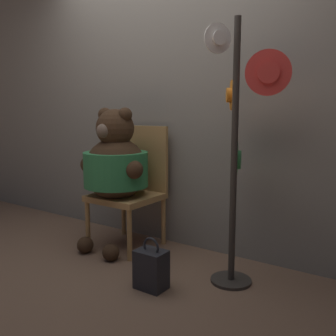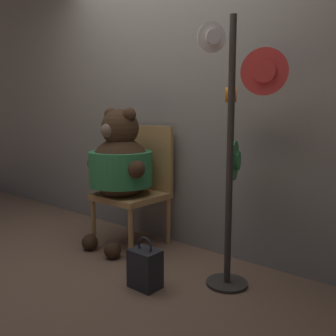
# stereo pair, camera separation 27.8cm
# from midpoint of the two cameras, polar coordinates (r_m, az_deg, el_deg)

# --- Properties ---
(ground_plane) EXTENTS (14.00, 14.00, 0.00)m
(ground_plane) POSITION_cam_midpoint_polar(r_m,az_deg,el_deg) (3.01, -4.96, -14.12)
(ground_plane) COLOR brown
(wall_back) EXTENTS (8.00, 0.10, 2.79)m
(wall_back) POSITION_cam_midpoint_polar(r_m,az_deg,el_deg) (3.32, 3.70, 12.63)
(wall_back) COLOR gray
(wall_back) RESTS_ON ground_plane
(chair) EXTENTS (0.52, 0.52, 1.04)m
(chair) POSITION_cam_midpoint_polar(r_m,az_deg,el_deg) (3.28, -2.11, -2.31)
(chair) COLOR #B2844C
(chair) RESTS_ON ground_plane
(teddy_bear) EXTENTS (0.64, 0.57, 1.19)m
(teddy_bear) POSITION_cam_midpoint_polar(r_m,az_deg,el_deg) (3.15, -4.82, 0.53)
(teddy_bear) COLOR #3D2819
(teddy_bear) RESTS_ON ground_plane
(hat_display_rack) EXTENTS (0.48, 0.50, 1.75)m
(hat_display_rack) POSITION_cam_midpoint_polar(r_m,az_deg,el_deg) (2.50, 13.32, 3.23)
(hat_display_rack) COLOR #332D28
(hat_display_rack) RESTS_ON ground_plane
(handbag_on_ground) EXTENTS (0.20, 0.15, 0.35)m
(handbag_on_ground) POSITION_cam_midpoint_polar(r_m,az_deg,el_deg) (2.56, -0.31, -15.05)
(handbag_on_ground) COLOR #232328
(handbag_on_ground) RESTS_ON ground_plane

